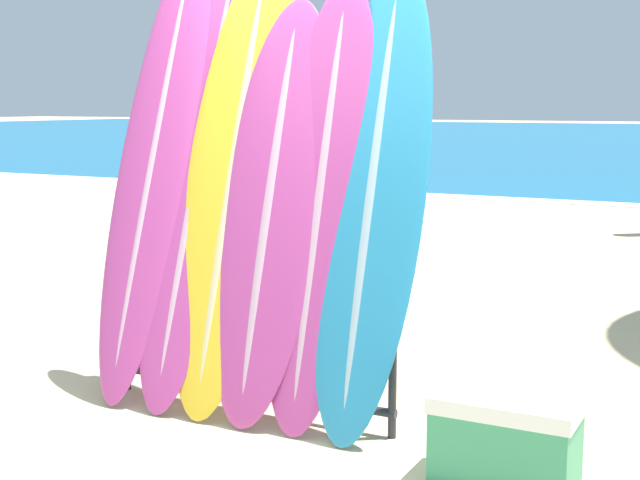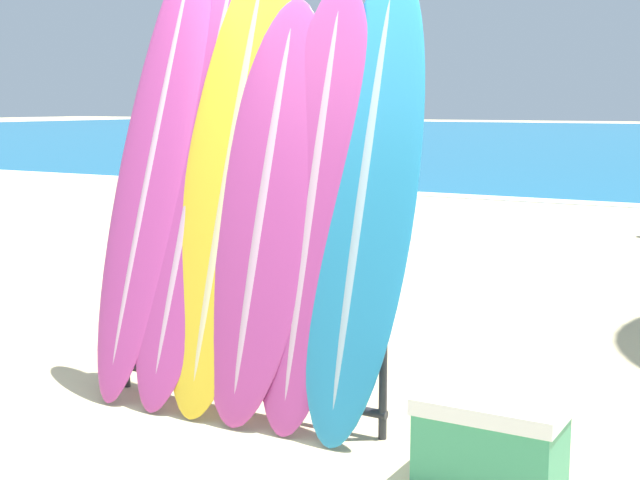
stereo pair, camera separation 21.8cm
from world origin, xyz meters
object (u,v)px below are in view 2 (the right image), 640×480
(surfboard_slot_4, at_px, (314,203))
(surfboard_rack, at_px, (243,331))
(surfboard_slot_0, at_px, (156,160))
(surfboard_slot_5, at_px, (364,200))
(cooler_box, at_px, (491,443))
(surfboard_slot_1, at_px, (198,165))
(surfboard_slot_2, at_px, (231,176))
(surfboard_slot_3, at_px, (265,208))

(surfboard_slot_4, bearing_deg, surfboard_rack, -169.61)
(surfboard_slot_0, height_order, surfboard_slot_5, surfboard_slot_0)
(surfboard_rack, bearing_deg, cooler_box, -10.67)
(cooler_box, bearing_deg, surfboard_rack, 169.33)
(surfboard_rack, xyz_separation_m, surfboard_slot_5, (0.65, 0.08, 0.70))
(surfboard_slot_1, xyz_separation_m, surfboard_slot_2, (0.24, -0.04, -0.05))
(surfboard_slot_3, bearing_deg, surfboard_slot_4, 3.69)
(surfboard_slot_0, xyz_separation_m, surfboard_slot_3, (0.78, -0.09, -0.21))
(surfboard_slot_5, xyz_separation_m, cooler_box, (0.77, -0.35, -0.93))
(surfboard_slot_2, height_order, cooler_box, surfboard_slot_2)
(cooler_box, bearing_deg, surfboard_slot_1, 166.98)
(surfboard_rack, relative_size, surfboard_slot_5, 0.73)
(surfboard_slot_1, relative_size, surfboard_slot_2, 1.04)
(surfboard_slot_0, relative_size, surfboard_slot_5, 1.13)
(surfboard_slot_2, height_order, surfboard_slot_3, surfboard_slot_2)
(surfboard_rack, height_order, cooler_box, surfboard_rack)
(surfboard_slot_0, height_order, surfboard_slot_2, surfboard_slot_0)
(surfboard_slot_3, height_order, surfboard_slot_5, surfboard_slot_5)
(surfboard_slot_2, distance_m, surfboard_slot_3, 0.30)
(surfboard_rack, bearing_deg, surfboard_slot_4, 10.39)
(surfboard_slot_5, bearing_deg, surfboard_slot_4, -177.82)
(surfboard_slot_1, height_order, surfboard_slot_5, surfboard_slot_1)
(surfboard_slot_0, relative_size, surfboard_slot_4, 1.16)
(cooler_box, bearing_deg, surfboard_slot_0, 168.86)
(surfboard_slot_1, xyz_separation_m, surfboard_slot_3, (0.49, -0.10, -0.19))
(surfboard_rack, xyz_separation_m, surfboard_slot_3, (0.11, 0.05, 0.64))
(surfboard_slot_2, distance_m, surfboard_slot_5, 0.80)
(surfboard_slot_0, xyz_separation_m, surfboard_slot_4, (1.05, -0.07, -0.17))
(surfboard_slot_5, bearing_deg, surfboard_slot_0, 177.23)
(surfboard_slot_5, bearing_deg, surfboard_rack, -172.98)
(surfboard_slot_2, bearing_deg, surfboard_slot_1, 171.53)
(surfboard_rack, bearing_deg, surfboard_slot_2, 141.53)
(surfboard_slot_4, bearing_deg, surfboard_slot_1, 174.05)
(surfboard_slot_0, bearing_deg, surfboard_slot_2, -3.27)
(surfboard_slot_1, distance_m, surfboard_slot_4, 0.78)
(surfboard_slot_1, relative_size, surfboard_slot_5, 1.11)
(surfboard_slot_2, bearing_deg, surfboard_slot_0, 176.73)
(surfboard_slot_1, distance_m, surfboard_slot_5, 1.04)
(surfboard_slot_0, bearing_deg, surfboard_slot_5, -2.77)
(surfboard_rack, distance_m, cooler_box, 1.46)
(surfboard_slot_2, relative_size, surfboard_slot_4, 1.10)
(surfboard_slot_4, height_order, surfboard_slot_5, surfboard_slot_5)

